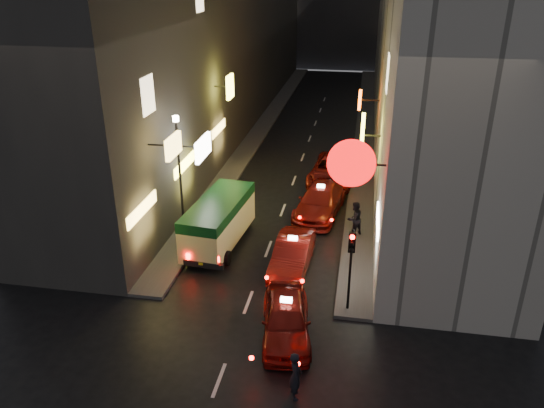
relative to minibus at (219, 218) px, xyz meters
The scene contains 13 objects.
building_left 23.01m from the minibus, 104.91° to the left, with size 7.52×52.00×18.00m.
building_right 24.62m from the minibus, 63.67° to the left, with size 8.10×52.00×18.00m.
sidewalk_left 21.15m from the minibus, 95.02° to the left, with size 1.50×52.00×0.15m, color #494744.
sidewalk_right 22.10m from the minibus, 72.44° to the left, with size 1.50×52.00×0.15m, color #494744.
minibus is the anchor object (origin of this frame).
taxi_near 7.60m from the minibus, 56.06° to the right, with size 3.09×5.71×1.89m.
taxi_second 4.12m from the minibus, 21.36° to the right, with size 2.37×5.31×1.83m.
taxi_third 6.32m from the minibus, 44.65° to the left, with size 3.07×5.97×1.99m.
taxi_far 10.42m from the minibus, 62.42° to the left, with size 2.92×6.01×2.02m.
pedestrian_crossing 10.51m from the minibus, 61.66° to the right, with size 0.63×0.40×1.91m, color black.
pedestrian_sidewalk 6.70m from the minibus, 17.01° to the left, with size 0.76×0.47×2.01m, color black.
traffic_light 7.92m from the minibus, 35.13° to the right, with size 0.26×0.43×3.50m.
lamp_post 2.87m from the minibus, behind, with size 0.28×0.28×6.22m.
Camera 1 is at (4.10, -9.03, 12.57)m, focal length 35.00 mm.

